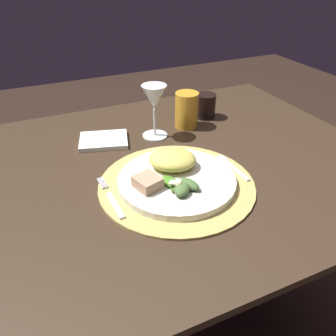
# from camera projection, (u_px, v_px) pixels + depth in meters

# --- Properties ---
(ground_plane) EXTENTS (6.00, 6.00, 0.00)m
(ground_plane) POSITION_uv_depth(u_px,v_px,m) (152.00, 330.00, 1.26)
(ground_plane) COLOR black
(dining_table) EXTENTS (1.27, 0.88, 0.71)m
(dining_table) POSITION_uv_depth(u_px,v_px,m) (148.00, 218.00, 0.97)
(dining_table) COLOR #37281B
(dining_table) RESTS_ON ground
(placemat) EXTENTS (0.37, 0.37, 0.01)m
(placemat) POSITION_uv_depth(u_px,v_px,m) (177.00, 184.00, 0.81)
(placemat) COLOR tan
(placemat) RESTS_ON dining_table
(dinner_plate) EXTENTS (0.28, 0.28, 0.02)m
(dinner_plate) POSITION_uv_depth(u_px,v_px,m) (177.00, 180.00, 0.81)
(dinner_plate) COLOR silver
(dinner_plate) RESTS_ON placemat
(pasta_serving) EXTENTS (0.15, 0.14, 0.04)m
(pasta_serving) POSITION_uv_depth(u_px,v_px,m) (172.00, 159.00, 0.83)
(pasta_serving) COLOR #D9CB59
(pasta_serving) RESTS_ON dinner_plate
(salad_greens) EXTENTS (0.08, 0.10, 0.02)m
(salad_greens) POSITION_uv_depth(u_px,v_px,m) (181.00, 186.00, 0.76)
(salad_greens) COLOR #4C6E36
(salad_greens) RESTS_ON dinner_plate
(bread_piece) EXTENTS (0.06, 0.07, 0.03)m
(bread_piece) POSITION_uv_depth(u_px,v_px,m) (148.00, 182.00, 0.76)
(bread_piece) COLOR tan
(bread_piece) RESTS_ON dinner_plate
(fork) EXTENTS (0.02, 0.16, 0.00)m
(fork) POSITION_uv_depth(u_px,v_px,m) (111.00, 199.00, 0.76)
(fork) COLOR silver
(fork) RESTS_ON placemat
(spoon) EXTENTS (0.03, 0.13, 0.01)m
(spoon) POSITION_uv_depth(u_px,v_px,m) (228.00, 163.00, 0.88)
(spoon) COLOR silver
(spoon) RESTS_ON placemat
(napkin) EXTENTS (0.16, 0.14, 0.01)m
(napkin) POSITION_uv_depth(u_px,v_px,m) (104.00, 140.00, 0.99)
(napkin) COLOR white
(napkin) RESTS_ON dining_table
(wine_glass) EXTENTS (0.07, 0.07, 0.16)m
(wine_glass) POSITION_uv_depth(u_px,v_px,m) (154.00, 100.00, 0.97)
(wine_glass) COLOR silver
(wine_glass) RESTS_ON dining_table
(amber_tumbler) EXTENTS (0.07, 0.07, 0.11)m
(amber_tumbler) POSITION_uv_depth(u_px,v_px,m) (187.00, 110.00, 1.06)
(amber_tumbler) COLOR gold
(amber_tumbler) RESTS_ON dining_table
(dark_tumbler) EXTENTS (0.07, 0.07, 0.08)m
(dark_tumbler) POSITION_uv_depth(u_px,v_px,m) (206.00, 106.00, 1.13)
(dark_tumbler) COLOR black
(dark_tumbler) RESTS_ON dining_table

